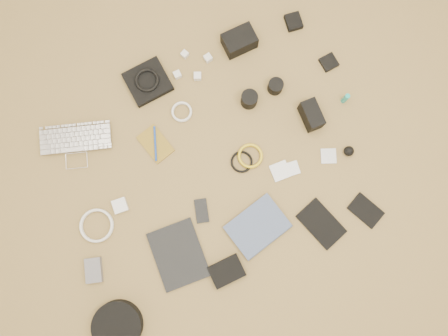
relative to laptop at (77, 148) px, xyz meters
name	(u,v)px	position (x,y,z in m)	size (l,w,h in m)	color
room_shell	(198,65)	(0.52, -0.34, 1.24)	(4.04, 4.04, 2.58)	olive
laptop	(77,148)	(0.00, 0.00, 0.00)	(0.32, 0.22, 0.02)	silver
headphone_pouch	(148,82)	(0.41, 0.15, 0.00)	(0.18, 0.17, 0.03)	black
headphones	(147,80)	(0.41, 0.15, 0.03)	(0.11, 0.11, 0.01)	black
charger_a	(177,75)	(0.55, 0.12, 0.00)	(0.03, 0.03, 0.03)	silver
charger_b	(185,54)	(0.62, 0.20, 0.00)	(0.03, 0.03, 0.03)	silver
charger_c	(208,58)	(0.71, 0.14, 0.00)	(0.03, 0.03, 0.03)	silver
charger_d	(198,76)	(0.63, 0.08, 0.00)	(0.03, 0.03, 0.03)	silver
dslr_camera	(239,41)	(0.86, 0.14, 0.03)	(0.14, 0.10, 0.08)	black
lens_pouch	(294,22)	(1.14, 0.13, 0.00)	(0.07, 0.08, 0.03)	black
notebook_olive	(156,144)	(0.33, -0.13, -0.01)	(0.10, 0.16, 0.01)	olive
pen_blue	(155,144)	(0.33, -0.13, 0.00)	(0.01, 0.01, 0.16)	#13389D
cable_white_a	(182,112)	(0.49, -0.04, -0.01)	(0.09, 0.09, 0.01)	silver
lens_a	(249,99)	(0.79, -0.13, 0.03)	(0.07, 0.07, 0.08)	black
lens_b	(275,86)	(0.92, -0.12, 0.02)	(0.07, 0.07, 0.06)	black
card_reader	(329,62)	(1.20, -0.11, 0.00)	(0.07, 0.07, 0.02)	black
power_brick	(120,206)	(0.08, -0.32, 0.00)	(0.06, 0.06, 0.03)	silver
cable_white_b	(97,226)	(-0.05, -0.35, -0.01)	(0.15, 0.15, 0.01)	silver
cable_black	(242,162)	(0.64, -0.36, -0.01)	(0.10, 0.10, 0.01)	black
cable_yellow	(250,156)	(0.69, -0.36, -0.01)	(0.11, 0.11, 0.01)	gold
flash	(311,115)	(1.01, -0.31, 0.03)	(0.07, 0.13, 0.09)	black
lens_cleaner	(345,98)	(1.18, -0.30, 0.03)	(0.02, 0.02, 0.08)	teal
battery_charger	(94,270)	(-0.13, -0.52, 0.00)	(0.07, 0.10, 0.03)	#5F5E63
tablet	(179,255)	(0.22, -0.62, -0.01)	(0.21, 0.27, 0.01)	black
phone	(202,211)	(0.39, -0.49, -0.01)	(0.05, 0.11, 0.01)	black
filter_case_left	(280,171)	(0.78, -0.47, -0.01)	(0.08, 0.08, 0.01)	silver
filter_case_mid	(292,169)	(0.83, -0.48, -0.01)	(0.06, 0.06, 0.01)	silver
filter_case_right	(328,156)	(1.01, -0.50, -0.01)	(0.07, 0.07, 0.01)	silver
air_blower	(349,151)	(1.09, -0.52, 0.01)	(0.05, 0.05, 0.05)	black
headphone_case	(117,326)	(-0.13, -0.78, 0.02)	(0.21, 0.21, 0.06)	black
drive_case	(227,271)	(0.38, -0.77, 0.01)	(0.14, 0.10, 0.04)	black
paperback	(271,244)	(0.60, -0.74, 0.00)	(0.18, 0.24, 0.02)	#445273
notebook_black_a	(321,224)	(0.84, -0.76, -0.01)	(0.12, 0.20, 0.01)	black
notebook_black_b	(366,211)	(1.04, -0.79, -0.01)	(0.09, 0.14, 0.01)	black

